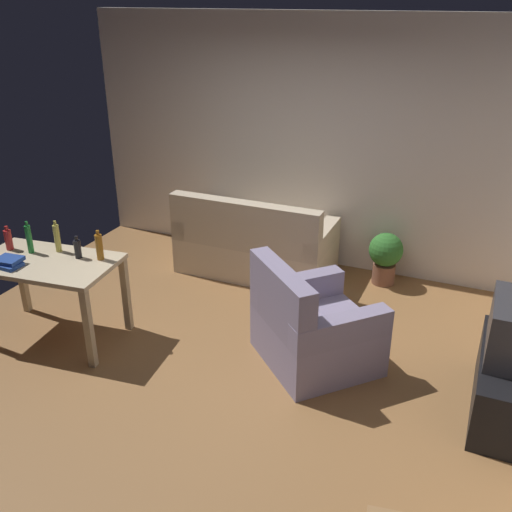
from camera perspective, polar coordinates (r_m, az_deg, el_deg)
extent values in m
cube|color=olive|center=(5.02, -3.35, -9.93)|extent=(5.20, 4.40, 0.02)
cube|color=silver|center=(6.35, 5.32, 11.07)|extent=(5.20, 0.10, 2.70)
cube|color=beige|center=(6.36, 0.05, 0.24)|extent=(1.66, 0.84, 0.40)
cube|color=#C0AD91|center=(5.90, -1.25, 3.03)|extent=(1.66, 0.16, 0.52)
cube|color=#C8B597|center=(6.01, 6.67, 1.74)|extent=(0.16, 0.84, 0.22)
cube|color=#C8B597|center=(6.55, -6.02, 3.78)|extent=(0.16, 0.84, 0.22)
cube|color=black|center=(4.67, 23.87, -11.66)|extent=(0.44, 1.10, 0.48)
cylinder|color=black|center=(5.84, 23.78, -6.57)|extent=(0.26, 0.26, 0.03)
cube|color=#C6B28E|center=(5.22, -20.29, -0.64)|extent=(1.27, 0.82, 0.04)
cube|color=tan|center=(4.87, -16.41, -7.03)|extent=(0.07, 0.07, 0.72)
cube|color=tan|center=(5.93, -22.38, -2.02)|extent=(0.07, 0.07, 0.72)
cube|color=tan|center=(5.32, -12.89, -3.74)|extent=(0.07, 0.07, 0.72)
cylinder|color=brown|center=(6.27, 12.65, -1.71)|extent=(0.24, 0.24, 0.22)
sphere|color=#2D6B28|center=(6.16, 12.89, 0.62)|extent=(0.36, 0.36, 0.36)
cube|color=gray|center=(4.87, 6.09, -8.28)|extent=(1.23, 1.23, 0.40)
cube|color=slate|center=(4.50, 2.54, -4.34)|extent=(0.76, 0.74, 0.52)
cube|color=gray|center=(4.44, 8.58, -7.29)|extent=(0.70, 0.72, 0.22)
cube|color=gray|center=(4.99, 4.21, -3.18)|extent=(0.70, 0.72, 0.22)
cylinder|color=#AD2323|center=(5.53, -23.54, 1.49)|extent=(0.06, 0.06, 0.18)
cylinder|color=#AD2323|center=(5.49, -23.74, 2.55)|extent=(0.03, 0.03, 0.04)
cylinder|color=#1E722D|center=(5.38, -21.77, 1.57)|extent=(0.05, 0.05, 0.25)
cylinder|color=#1E722D|center=(5.32, -22.02, 3.02)|extent=(0.02, 0.02, 0.04)
cylinder|color=#BCB24C|center=(5.32, -19.29, 1.68)|extent=(0.05, 0.05, 0.25)
cylinder|color=#BCB24C|center=(5.27, -19.51, 3.12)|extent=(0.02, 0.02, 0.04)
cylinder|color=black|center=(5.15, -17.43, 0.66)|extent=(0.06, 0.06, 0.16)
cylinder|color=black|center=(5.11, -17.58, 1.71)|extent=(0.03, 0.03, 0.04)
cylinder|color=#9E6019|center=(5.05, -15.42, 0.86)|extent=(0.06, 0.06, 0.23)
cylinder|color=#9E6019|center=(5.00, -15.59, 2.26)|extent=(0.03, 0.03, 0.04)
cube|color=navy|center=(5.22, -23.66, -0.81)|extent=(0.24, 0.17, 0.03)
cube|color=navy|center=(5.22, -23.54, -0.37)|extent=(0.22, 0.19, 0.03)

